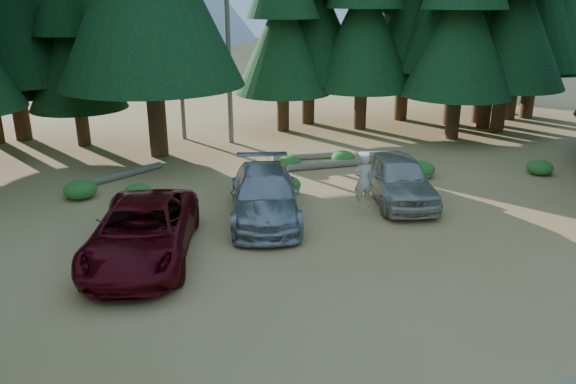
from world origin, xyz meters
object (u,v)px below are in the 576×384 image
Objects in this scene: red_pickup at (142,231)px; log_mid at (309,157)px; silver_minivan_right at (398,178)px; log_right at (340,164)px; frisbee_player at (363,180)px; log_left at (120,175)px; silver_minivan_center at (265,195)px.

log_mid is at bearing 60.24° from red_pickup.
silver_minivan_right reaches higher than log_right.
frisbee_player is at bearing -88.82° from log_mid.
log_left is at bearing -171.84° from log_mid.
log_mid is at bearing 114.76° from silver_minivan_right.
silver_minivan_right is 2.67× the size of frisbee_player.
log_right is (0.78, -1.47, 0.01)m from log_mid.
log_left is at bearing 174.29° from log_right.
red_pickup is 8.91m from silver_minivan_right.
log_right is at bearing -38.34° from log_left.
frisbee_player is at bearing -103.15° from log_right.
silver_minivan_right is at bearing -148.69° from frisbee_player.
log_right is (4.55, 4.24, -0.61)m from silver_minivan_center.
silver_minivan_right is at bearing 27.40° from red_pickup.
frisbee_player is at bearing 23.16° from red_pickup.
log_right is at bearing -54.38° from log_mid.
frisbee_player is at bearing -71.59° from log_left.
silver_minivan_right is 4.29m from log_right.
silver_minivan_center is 7.01m from log_left.
red_pickup reaches higher than log_right.
log_mid is 1.67m from log_right.
red_pickup is 3.13× the size of frisbee_player.
red_pickup is at bearing -117.85° from log_left.
silver_minivan_center is 3.16m from frisbee_player.
silver_minivan_center is 1.15× the size of log_right.
log_left is (-0.15, 7.35, -0.63)m from red_pickup.
silver_minivan_center reaches higher than log_left.
log_left is (-4.10, 5.65, -0.62)m from silver_minivan_center.
log_mid is at bearing -91.26° from frisbee_player.
log_left is at bearing -37.24° from frisbee_player.
log_mid is (0.76, 6.58, -1.05)m from frisbee_player.
red_pickup is 10.71m from log_mid.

